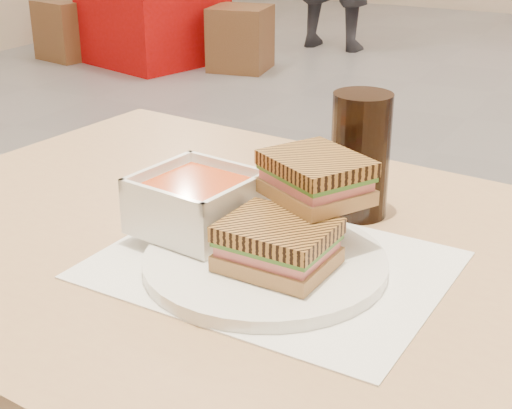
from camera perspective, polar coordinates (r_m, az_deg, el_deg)
The scene contains 10 objects.
main_table at distance 0.88m, azimuth 5.54°, elevation -11.22°, with size 1.26×0.81×0.75m.
tray_liner at distance 0.82m, azimuth 1.19°, elevation -4.63°, with size 0.37×0.30×0.00m.
plate at distance 0.81m, azimuth 0.69°, elevation -4.40°, with size 0.26×0.26×0.01m.
soup_bowl at distance 0.86m, azimuth -4.53°, elevation -0.02°, with size 0.14×0.14×0.07m.
panini_lower at distance 0.77m, azimuth 1.66°, elevation -3.07°, with size 0.11×0.10×0.05m.
panini_upper at distance 0.81m, azimuth 4.58°, elevation 2.09°, with size 0.14×0.13×0.05m.
cola_glass at distance 0.92m, azimuth 7.93°, elevation 3.72°, with size 0.07×0.07×0.16m.
bg_table_0 at distance 5.33m, azimuth -7.85°, elevation 14.30°, with size 0.93×0.93×0.68m.
bg_chair_0l at distance 5.57m, azimuth -14.06°, elevation 12.81°, with size 0.42×0.42×0.41m.
bg_chair_0r at distance 5.06m, azimuth -1.19°, elevation 12.54°, with size 0.43×0.43×0.41m.
Camera 1 is at (0.36, -2.64, 1.13)m, focal length 52.52 mm.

